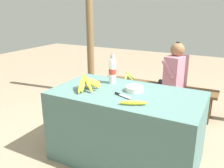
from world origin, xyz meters
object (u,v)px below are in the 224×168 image
Objects in this scene: knife at (121,95)px; banana_bunch_green at (129,76)px; support_post_near at (90,30)px; banana_bunch_ripe at (87,82)px; serving_bowl at (134,88)px; loose_banana_front at (133,103)px; water_bottle at (112,71)px; seated_vendor at (172,74)px; wooden_bench at (156,89)px.

knife is 0.58× the size of banana_bunch_green.
banana_bunch_ripe is at bearing -58.05° from support_post_near.
serving_bowl reaches higher than knife.
loose_banana_front is 0.70× the size of banana_bunch_green.
support_post_near is (-0.78, 0.16, 0.65)m from banana_bunch_green.
loose_banana_front is 1.20× the size of knife.
support_post_near is at bearing 168.77° from banana_bunch_green.
water_bottle is at bearing 133.69° from loose_banana_front.
loose_banana_front is 0.23m from knife.
banana_bunch_green is at bearing -11.23° from support_post_near.
serving_bowl is 1.22m from seated_vendor.
serving_bowl is 0.18m from knife.
banana_bunch_ripe is 0.36× the size of seated_vendor.
wooden_bench is 0.45m from banana_bunch_green.
seated_vendor is at bearing -5.39° from wooden_bench.
banana_bunch_ripe is at bearing -162.77° from knife.
water_bottle is at bearing -96.67° from wooden_bench.
support_post_near is (-1.21, 0.16, 0.78)m from wooden_bench.
knife is 1.39m from seated_vendor.
knife is 2.09m from support_post_near.
banana_bunch_green is (-0.18, 1.39, -0.32)m from banana_bunch_ripe.
support_post_near reaches higher than loose_banana_front.
banana_bunch_ripe reaches higher than serving_bowl.
knife is (-0.06, -0.17, -0.02)m from serving_bowl.
water_bottle reaches higher than loose_banana_front.
knife is (0.36, -0.02, -0.06)m from banana_bunch_ripe.
water_bottle is at bearing 148.41° from knife.
wooden_bench is at bearing 100.60° from loose_banana_front.
banana_bunch_green is (-0.72, 1.55, -0.27)m from loose_banana_front.
serving_bowl is 0.77× the size of loose_banana_front.
banana_bunch_ripe reaches higher than knife.
serving_bowl reaches higher than wooden_bench.
wooden_bench is at bearing -7.64° from support_post_near.
water_bottle is (-0.30, 0.12, 0.11)m from serving_bowl.
loose_banana_front reaches higher than banana_bunch_green.
seated_vendor reaches higher than knife.
wooden_bench is 0.76× the size of support_post_near.
water_bottle is at bearing -74.70° from banana_bunch_green.
seated_vendor is at bearing 71.64° from water_bottle.
banana_bunch_green is (-0.60, 1.23, -0.27)m from serving_bowl.
banana_bunch_green is at bearing 10.37° from seated_vendor.
water_bottle is 0.61m from loose_banana_front.
serving_bowl is 0.92× the size of knife.
support_post_near is (-1.44, 0.18, 0.52)m from seated_vendor.
banana_bunch_ripe is 1.18× the size of banana_bunch_green.
serving_bowl is at bearing -64.01° from banana_bunch_green.
serving_bowl is 1.30m from wooden_bench.
wooden_bench is (0.13, 1.10, -0.51)m from water_bottle.
seated_vendor is at bearing 104.65° from knife.
water_bottle is at bearing 66.81° from banana_bunch_ripe.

